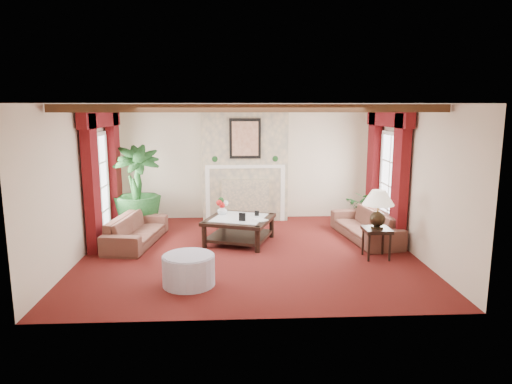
{
  "coord_description": "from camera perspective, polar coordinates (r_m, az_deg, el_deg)",
  "views": [
    {
      "loc": [
        -0.28,
        -8.15,
        2.65
      ],
      "look_at": [
        0.15,
        0.4,
        1.06
      ],
      "focal_mm": 32.0,
      "sensor_mm": 36.0,
      "label": 1
    }
  ],
  "objects": [
    {
      "name": "flower_vase",
      "position": [
        9.3,
        -4.25,
        -2.26
      ],
      "size": [
        0.36,
        0.36,
        0.2
      ],
      "primitive_type": "imported",
      "rotation": [
        0.0,
        0.0,
        0.41
      ],
      "color": "silver",
      "rests_on": "coffee_table"
    },
    {
      "name": "sofa_left",
      "position": [
        9.29,
        -14.77,
        -4.05
      ],
      "size": [
        2.05,
        1.09,
        0.74
      ],
      "primitive_type": "imported",
      "rotation": [
        0.0,
        0.0,
        1.43
      ],
      "color": "#360E1A",
      "rests_on": "ground"
    },
    {
      "name": "small_plant",
      "position": [
        10.63,
        13.14,
        -2.49
      ],
      "size": [
        1.51,
        1.51,
        0.62
      ],
      "primitive_type": "imported",
      "rotation": [
        0.0,
        0.0,
        -0.77
      ],
      "color": "black",
      "rests_on": "ground"
    },
    {
      "name": "french_door_right",
      "position": [
        9.73,
        16.76,
        7.01
      ],
      "size": [
        0.1,
        1.1,
        2.16
      ],
      "primitive_type": null,
      "color": "white",
      "rests_on": "ground"
    },
    {
      "name": "french_door_left",
      "position": [
        9.55,
        -19.39,
        6.8
      ],
      "size": [
        0.1,
        1.1,
        2.16
      ],
      "primitive_type": null,
      "color": "white",
      "rests_on": "ground"
    },
    {
      "name": "left_wall",
      "position": [
        8.69,
        -21.1,
        1.2
      ],
      "size": [
        0.02,
        5.5,
        2.7
      ],
      "primitive_type": "cube",
      "color": "beige",
      "rests_on": "ground"
    },
    {
      "name": "photo_frame_a",
      "position": [
        8.74,
        -1.74,
        -3.17
      ],
      "size": [
        0.13,
        0.05,
        0.17
      ],
      "primitive_type": null,
      "rotation": [
        0.0,
        0.0,
        -0.25
      ],
      "color": "black",
      "rests_on": "coffee_table"
    },
    {
      "name": "fireplace",
      "position": [
        10.7,
        -1.42,
        10.78
      ],
      "size": [
        2.0,
        0.52,
        2.7
      ],
      "primitive_type": null,
      "color": "tan",
      "rests_on": "ground"
    },
    {
      "name": "ottoman",
      "position": [
        7.06,
        -8.41,
        -9.65
      ],
      "size": [
        0.79,
        0.79,
        0.46
      ],
      "primitive_type": "cylinder",
      "color": "gray",
      "rests_on": "ground"
    },
    {
      "name": "potted_palm",
      "position": [
        10.34,
        -14.59,
        -1.74
      ],
      "size": [
        2.0,
        2.39,
        1.03
      ],
      "primitive_type": "imported",
      "rotation": [
        0.0,
        0.0,
        0.28
      ],
      "color": "black",
      "rests_on": "ground"
    },
    {
      "name": "photo_frame_b",
      "position": [
        9.15,
        0.1,
        -2.71
      ],
      "size": [
        0.09,
        0.02,
        0.12
      ],
      "primitive_type": null,
      "rotation": [
        0.0,
        0.0,
        -0.0
      ],
      "color": "black",
      "rests_on": "coffee_table"
    },
    {
      "name": "ceiling",
      "position": [
        8.16,
        -0.94,
        10.86
      ],
      "size": [
        6.0,
        6.0,
        0.0
      ],
      "primitive_type": "plane",
      "rotation": [
        3.14,
        0.0,
        0.0
      ],
      "color": "white",
      "rests_on": "floor"
    },
    {
      "name": "curtains_right",
      "position": [
        9.68,
        16.27,
        9.51
      ],
      "size": [
        0.2,
        2.4,
        2.55
      ],
      "primitive_type": null,
      "color": "#4E0A10",
      "rests_on": "ground"
    },
    {
      "name": "sofa_right",
      "position": [
        9.57,
        13.57,
        -3.44
      ],
      "size": [
        2.16,
        1.14,
        0.78
      ],
      "primitive_type": "imported",
      "rotation": [
        0.0,
        0.0,
        -1.43
      ],
      "color": "#360E1A",
      "rests_on": "ground"
    },
    {
      "name": "curtains_left",
      "position": [
        9.51,
        -18.9,
        9.36
      ],
      "size": [
        0.2,
        2.4,
        2.55
      ],
      "primitive_type": null,
      "color": "#4E0A10",
      "rests_on": "ground"
    },
    {
      "name": "floor",
      "position": [
        8.58,
        -0.89,
        -7.49
      ],
      "size": [
        6.0,
        6.0,
        0.0
      ],
      "primitive_type": "plane",
      "color": "#3E0B0B",
      "rests_on": "ground"
    },
    {
      "name": "right_wall",
      "position": [
        8.88,
        18.82,
        1.53
      ],
      "size": [
        0.02,
        5.5,
        2.7
      ],
      "primitive_type": "cube",
      "color": "beige",
      "rests_on": "ground"
    },
    {
      "name": "ceiling_beams",
      "position": [
        8.16,
        -0.94,
        10.44
      ],
      "size": [
        6.0,
        3.0,
        0.12
      ],
      "primitive_type": null,
      "color": "#3D2613",
      "rests_on": "ceiling"
    },
    {
      "name": "table_lamp",
      "position": [
        8.29,
        14.99,
        -2.05
      ],
      "size": [
        0.55,
        0.55,
        0.7
      ],
      "primitive_type": null,
      "color": "black",
      "rests_on": "side_table"
    },
    {
      "name": "coffee_table",
      "position": [
        9.11,
        -2.11,
        -4.78
      ],
      "size": [
        1.55,
        1.55,
        0.5
      ],
      "primitive_type": null,
      "rotation": [
        0.0,
        0.0,
        -0.33
      ],
      "color": "black",
      "rests_on": "ground"
    },
    {
      "name": "book",
      "position": [
        8.74,
        -0.0,
        -2.79
      ],
      "size": [
        0.23,
        0.22,
        0.28
      ],
      "primitive_type": "imported",
      "rotation": [
        0.0,
        0.0,
        0.63
      ],
      "color": "black",
      "rests_on": "coffee_table"
    },
    {
      "name": "back_wall",
      "position": [
        10.98,
        -1.42,
        3.71
      ],
      "size": [
        6.0,
        0.02,
        2.7
      ],
      "primitive_type": "cube",
      "color": "beige",
      "rests_on": "ground"
    },
    {
      "name": "side_table",
      "position": [
        8.45,
        14.79,
        -6.19
      ],
      "size": [
        0.54,
        0.54,
        0.55
      ],
      "primitive_type": null,
      "rotation": [
        0.0,
        0.0,
        0.17
      ],
      "color": "black",
      "rests_on": "ground"
    }
  ]
}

